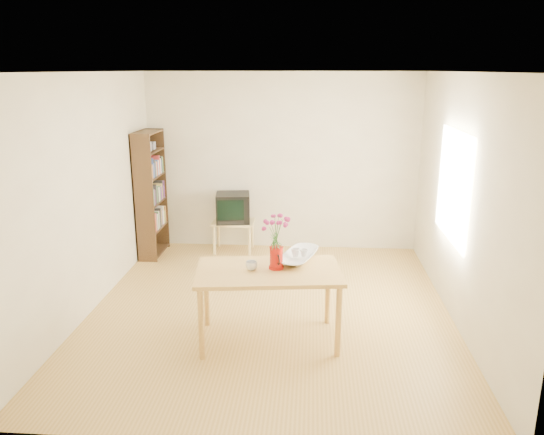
# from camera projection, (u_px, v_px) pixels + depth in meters

# --- Properties ---
(room) EXTENTS (4.50, 4.50, 4.50)m
(room) POSITION_uv_depth(u_px,v_px,m) (273.00, 198.00, 5.65)
(room) COLOR #B1863E
(room) RESTS_ON ground
(table) EXTENTS (1.48, 0.96, 0.75)m
(table) POSITION_uv_depth(u_px,v_px,m) (269.00, 278.00, 5.16)
(table) COLOR gold
(table) RESTS_ON ground
(tv_stand) EXTENTS (0.60, 0.45, 0.46)m
(tv_stand) POSITION_uv_depth(u_px,v_px,m) (233.00, 226.00, 7.84)
(tv_stand) COLOR #DFC37D
(tv_stand) RESTS_ON ground
(bookshelf) EXTENTS (0.28, 0.70, 1.80)m
(bookshelf) POSITION_uv_depth(u_px,v_px,m) (151.00, 198.00, 7.59)
(bookshelf) COLOR #332011
(bookshelf) RESTS_ON ground
(pitcher) EXTENTS (0.15, 0.22, 0.23)m
(pitcher) POSITION_uv_depth(u_px,v_px,m) (276.00, 258.00, 5.15)
(pitcher) COLOR red
(pitcher) RESTS_ON table
(flowers) EXTENTS (0.26, 0.26, 0.36)m
(flowers) POSITION_uv_depth(u_px,v_px,m) (276.00, 230.00, 5.07)
(flowers) COLOR #BE2C78
(flowers) RESTS_ON pitcher
(mug) EXTENTS (0.16, 0.16, 0.09)m
(mug) POSITION_uv_depth(u_px,v_px,m) (252.00, 266.00, 5.12)
(mug) COLOR white
(mug) RESTS_ON table
(bowl) EXTENTS (0.55, 0.55, 0.42)m
(bowl) POSITION_uv_depth(u_px,v_px,m) (299.00, 240.00, 5.35)
(bowl) COLOR white
(bowl) RESTS_ON table
(teacup_a) EXTENTS (0.10, 0.10, 0.07)m
(teacup_a) POSITION_uv_depth(u_px,v_px,m) (295.00, 244.00, 5.37)
(teacup_a) COLOR white
(teacup_a) RESTS_ON bowl
(teacup_b) EXTENTS (0.09, 0.09, 0.06)m
(teacup_b) POSITION_uv_depth(u_px,v_px,m) (304.00, 244.00, 5.38)
(teacup_b) COLOR white
(teacup_b) RESTS_ON bowl
(television) EXTENTS (0.54, 0.51, 0.42)m
(television) POSITION_uv_depth(u_px,v_px,m) (233.00, 207.00, 7.77)
(television) COLOR black
(television) RESTS_ON tv_stand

